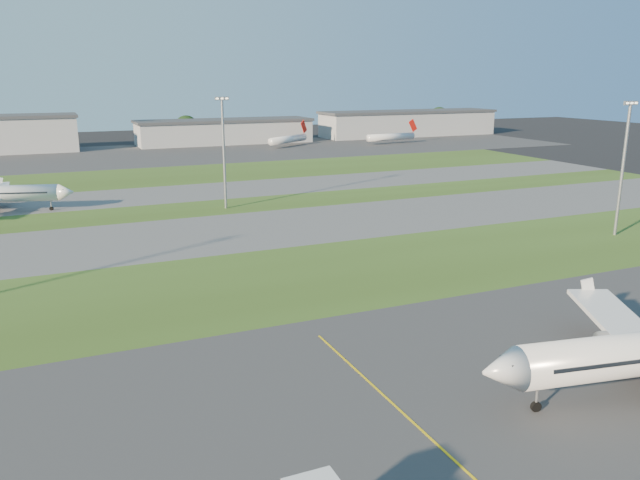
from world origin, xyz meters
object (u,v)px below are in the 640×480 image
mini_jet_near (288,139)px  light_mast_east (624,160)px  mini_jet_far (391,137)px  light_mast_centre (224,145)px

mini_jet_near → light_mast_east: 178.21m
mini_jet_near → mini_jet_far: same height
mini_jet_near → light_mast_east: size_ratio=0.95×
mini_jet_near → light_mast_centre: size_ratio=0.95×
mini_jet_near → mini_jet_far: 48.85m
mini_jet_far → light_mast_centre: bearing=-141.5°
light_mast_centre → light_mast_east: bearing=-41.6°
mini_jet_near → light_mast_east: bearing=-124.4°
mini_jet_far → light_mast_centre: (-110.31, -113.66, 11.53)m
mini_jet_near → mini_jet_far: size_ratio=0.86×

